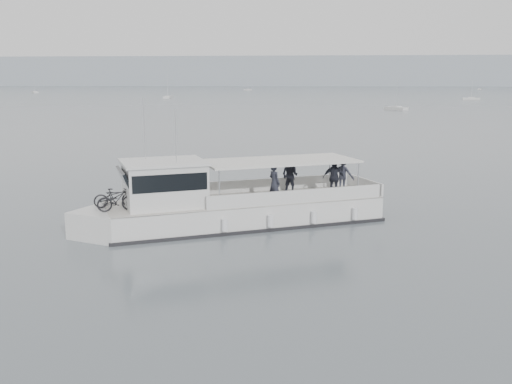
{
  "coord_description": "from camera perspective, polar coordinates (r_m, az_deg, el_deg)",
  "views": [
    {
      "loc": [
        1.93,
        -23.53,
        6.99
      ],
      "look_at": [
        -0.61,
        3.45,
        1.6
      ],
      "focal_mm": 40.0,
      "sensor_mm": 36.0,
      "label": 1
    }
  ],
  "objects": [
    {
      "name": "moored_fleet",
      "position": [
        217.04,
        -3.95,
        9.48
      ],
      "size": [
        439.99,
        342.23,
        9.77
      ],
      "color": "silver",
      "rests_on": "ground"
    },
    {
      "name": "tour_boat",
      "position": [
        27.41,
        -3.64,
        -1.31
      ],
      "size": [
        14.49,
        8.99,
        6.34
      ],
      "rotation": [
        0.0,
        0.0,
        0.43
      ],
      "color": "silver",
      "rests_on": "ground"
    },
    {
      "name": "ground",
      "position": [
        24.62,
        0.66,
        -5.24
      ],
      "size": [
        1400.0,
        1400.0,
        0.0
      ],
      "primitive_type": "plane",
      "color": "#525C61",
      "rests_on": "ground"
    },
    {
      "name": "headland",
      "position": [
        583.58,
        5.29,
        11.9
      ],
      "size": [
        1400.0,
        90.0,
        28.0
      ],
      "primitive_type": "cube",
      "color": "#939EA8",
      "rests_on": "ground"
    }
  ]
}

